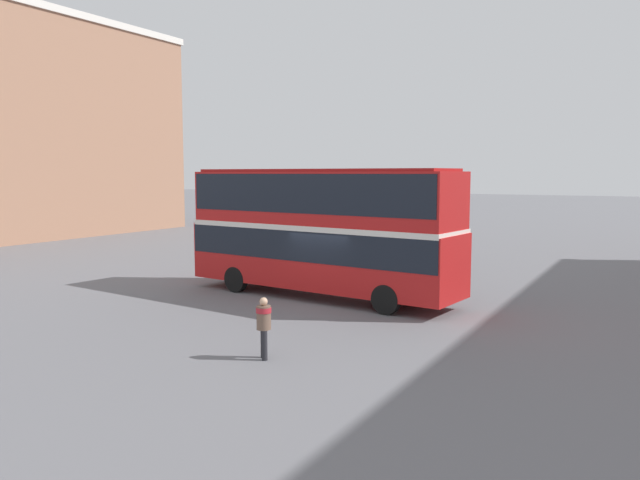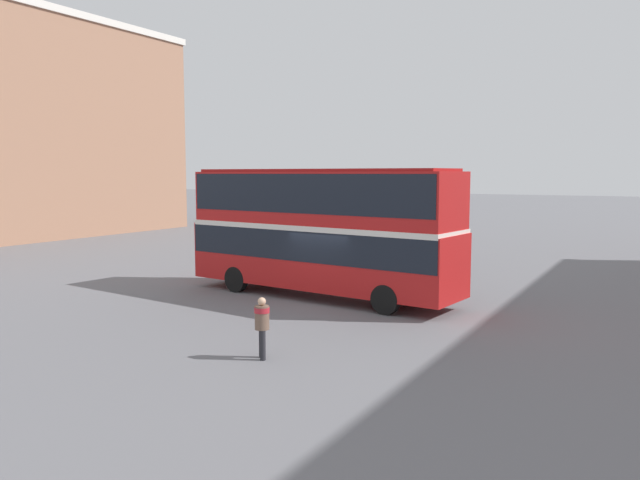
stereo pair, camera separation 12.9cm
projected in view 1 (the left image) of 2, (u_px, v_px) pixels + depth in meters
The scene contains 5 objects.
ground_plane at pixel (326, 302), 22.40m from camera, with size 240.00×240.00×0.00m, color slate.
double_decker_bus at pixel (320, 224), 23.05m from camera, with size 11.02×3.71×4.77m.
pedestrian_foreground at pixel (264, 321), 15.45m from camera, with size 0.54×0.54×1.56m.
parked_car_kerb_near at pixel (386, 245), 33.62m from camera, with size 4.63×2.05×1.50m.
parked_car_kerb_far at pixel (324, 235), 38.65m from camera, with size 4.08×2.10×1.52m.
Camera 1 is at (10.52, -19.37, 4.61)m, focal length 35.00 mm.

